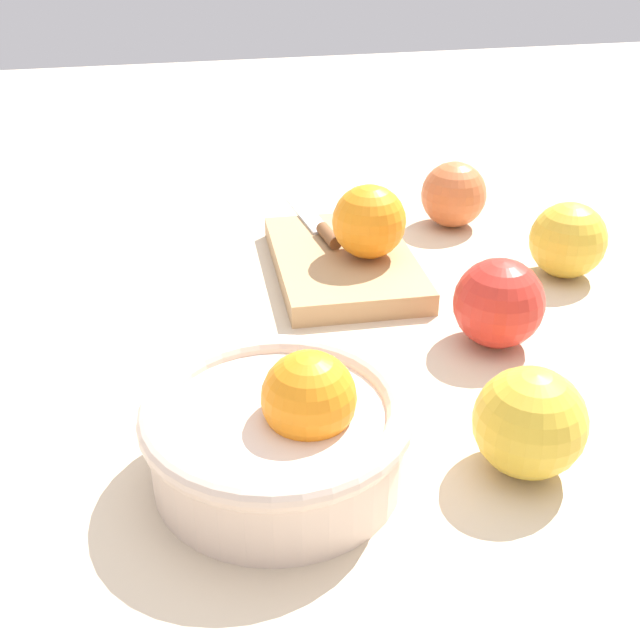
% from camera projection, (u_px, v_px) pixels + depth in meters
% --- Properties ---
extents(ground_plane, '(2.40, 2.40, 0.00)m').
position_uv_depth(ground_plane, '(376.00, 320.00, 0.75)').
color(ground_plane, beige).
extents(bowl, '(0.18, 0.18, 0.10)m').
position_uv_depth(bowl, '(280.00, 431.00, 0.53)').
color(bowl, beige).
rests_on(bowl, ground_plane).
extents(cutting_board, '(0.22, 0.15, 0.02)m').
position_uv_depth(cutting_board, '(343.00, 262.00, 0.83)').
color(cutting_board, tan).
rests_on(cutting_board, ground_plane).
extents(orange_on_board, '(0.08, 0.08, 0.08)m').
position_uv_depth(orange_on_board, '(369.00, 222.00, 0.80)').
color(orange_on_board, orange).
rests_on(orange_on_board, cutting_board).
extents(knife, '(0.16, 0.03, 0.01)m').
position_uv_depth(knife, '(319.00, 226.00, 0.87)').
color(knife, silver).
rests_on(knife, cutting_board).
extents(apple_front_right, '(0.08, 0.08, 0.08)m').
position_uv_depth(apple_front_right, '(454.00, 195.00, 0.93)').
color(apple_front_right, '#CC6638').
rests_on(apple_front_right, ground_plane).
extents(apple_front_left, '(0.08, 0.08, 0.08)m').
position_uv_depth(apple_front_left, '(530.00, 423.00, 0.54)').
color(apple_front_left, gold).
rests_on(apple_front_left, ground_plane).
extents(apple_front_left_2, '(0.08, 0.08, 0.08)m').
position_uv_depth(apple_front_left_2, '(499.00, 303.00, 0.69)').
color(apple_front_left_2, red).
rests_on(apple_front_left_2, ground_plane).
extents(apple_front_right_2, '(0.08, 0.08, 0.08)m').
position_uv_depth(apple_front_right_2, '(568.00, 240.00, 0.81)').
color(apple_front_right_2, gold).
rests_on(apple_front_right_2, ground_plane).
extents(citrus_peel, '(0.05, 0.06, 0.01)m').
position_uv_depth(citrus_peel, '(509.00, 391.00, 0.64)').
color(citrus_peel, orange).
rests_on(citrus_peel, ground_plane).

